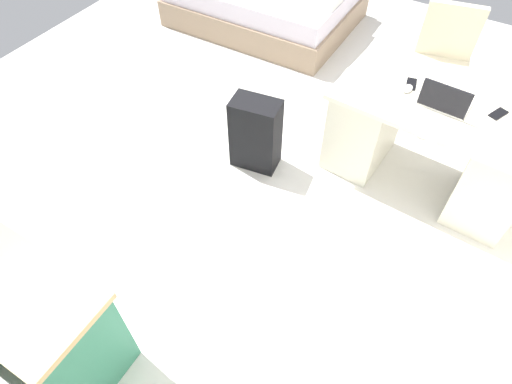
{
  "coord_description": "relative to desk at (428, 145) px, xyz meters",
  "views": [
    {
      "loc": [
        -1.24,
        2.39,
        2.56
      ],
      "look_at": [
        -0.4,
        0.97,
        0.6
      ],
      "focal_mm": 30.63,
      "sensor_mm": 36.0,
      "label": 1
    }
  ],
  "objects": [
    {
      "name": "bed",
      "position": [
        2.2,
        -1.53,
        -0.13
      ],
      "size": [
        1.9,
        1.4,
        0.58
      ],
      "color": "gray",
      "rests_on": "ground_plane"
    },
    {
      "name": "laptop",
      "position": [
        0.01,
        0.0,
        0.39
      ],
      "size": [
        0.32,
        0.24,
        0.21
      ],
      "color": "silver",
      "rests_on": "desk"
    },
    {
      "name": "cell_phone_by_mouse",
      "position": [
        0.26,
        -0.13,
        0.35
      ],
      "size": [
        0.09,
        0.15,
        0.01
      ],
      "primitive_type": "cube",
      "rotation": [
        0.0,
        0.0,
        0.2
      ],
      "color": "black",
      "rests_on": "desk"
    },
    {
      "name": "desk",
      "position": [
        0.0,
        0.0,
        0.0
      ],
      "size": [
        1.48,
        0.76,
        0.72
      ],
      "color": "silver",
      "rests_on": "ground_plane"
    },
    {
      "name": "office_chair",
      "position": [
        0.19,
        -0.85,
        0.04
      ],
      "size": [
        0.54,
        0.54,
        0.94
      ],
      "color": "black",
      "rests_on": "ground_plane"
    },
    {
      "name": "ground_plane",
      "position": [
        1.15,
        0.2,
        -0.38
      ],
      "size": [
        6.07,
        6.07,
        0.0
      ],
      "primitive_type": "plane",
      "color": "silver"
    },
    {
      "name": "computer_mouse",
      "position": [
        0.27,
        -0.05,
        0.36
      ],
      "size": [
        0.07,
        0.1,
        0.03
      ],
      "primitive_type": "ellipsoid",
      "rotation": [
        0.0,
        0.0,
        -0.07
      ],
      "color": "white",
      "rests_on": "desk"
    },
    {
      "name": "suitcase_black",
      "position": [
        1.17,
        0.46,
        -0.08
      ],
      "size": [
        0.39,
        0.27,
        0.6
      ],
      "primitive_type": "cube",
      "rotation": [
        0.0,
        0.0,
        0.15
      ],
      "color": "black",
      "rests_on": "ground_plane"
    },
    {
      "name": "cell_phone_near_laptop",
      "position": [
        -0.32,
        -0.11,
        0.35
      ],
      "size": [
        0.11,
        0.15,
        0.01
      ],
      "primitive_type": "cube",
      "rotation": [
        0.0,
        0.0,
        -0.41
      ],
      "color": "black",
      "rests_on": "desk"
    }
  ]
}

